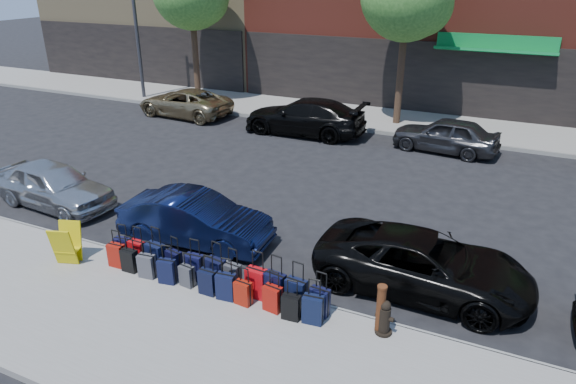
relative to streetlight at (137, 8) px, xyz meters
The scene contains 37 objects.
ground 16.22m from the streetlight, 34.51° to the right, with size 120.00×120.00×0.00m, color black.
sidewalk_near 20.47m from the streetlight, 50.09° to the right, with size 60.00×4.00×0.15m, color gray.
sidewalk_far 13.65m from the streetlight, ahead, with size 60.00×4.00×0.15m, color gray.
curb_near 19.00m from the streetlight, 46.06° to the right, with size 60.00×0.08×0.15m, color gray.
curb_far 13.62m from the streetlight, ahead, with size 60.00×0.08×0.15m, color gray.
streetlight is the anchor object (origin of this frame).
suitcase_front_0 17.59m from the streetlight, 52.84° to the right, with size 0.40×0.25×0.91m.
suitcase_front_1 17.82m from the streetlight, 51.69° to the right, with size 0.39×0.22×0.93m.
suitcase_front_2 18.18m from the streetlight, 50.36° to the right, with size 0.46×0.29×1.05m.
suitcase_front_3 18.44m from the streetlight, 49.11° to the right, with size 0.40×0.27×0.89m.
suitcase_front_4 18.80m from the streetlight, 47.82° to the right, with size 0.41×0.23×0.96m.
suitcase_front_5 19.18m from the streetlight, 46.60° to the right, with size 0.46×0.30×1.03m.
suitcase_front_6 19.40m from the streetlight, 45.68° to the right, with size 0.41×0.26×0.94m.
suitcase_front_7 19.86m from the streetlight, 44.47° to the right, with size 0.45×0.26×1.05m.
suitcase_front_8 20.16m from the streetlight, 43.61° to the right, with size 0.47×0.30×1.06m.
suitcase_front_9 20.49m from the streetlight, 42.66° to the right, with size 0.45×0.28×1.02m.
suitcase_front_10 20.89m from the streetlight, 41.73° to the right, with size 0.41×0.25×0.94m.
suitcase_back_0 17.84m from the streetlight, 53.23° to the right, with size 0.38×0.23×0.90m.
suitcase_back_1 18.11m from the streetlight, 52.25° to the right, with size 0.36×0.21×0.86m.
suitcase_back_2 18.44m from the streetlight, 51.01° to the right, with size 0.39×0.25×0.88m.
suitcase_back_3 18.78m from the streetlight, 49.67° to the right, with size 0.41×0.28×0.89m.
suitcase_back_4 19.03m from the streetlight, 48.43° to the right, with size 0.35×0.23×0.78m.
suitcase_back_5 19.43m from the streetlight, 47.26° to the right, with size 0.37×0.22×0.89m.
suitcase_back_6 19.73m from the streetlight, 46.29° to the right, with size 0.41×0.26×0.93m.
suitcase_back_7 20.02m from the streetlight, 45.45° to the right, with size 0.36×0.23×0.83m.
suitcase_back_8 20.42m from the streetlight, 44.01° to the right, with size 0.40×0.27×0.88m.
suitcase_back_9 20.80m from the streetlight, 43.32° to the right, with size 0.37×0.23×0.85m.
suitcase_back_10 21.05m from the streetlight, 42.36° to the right, with size 0.42×0.27×0.94m.
fire_hydrant 21.87m from the streetlight, 39.44° to the right, with size 0.37×0.32×0.72m.
bollard 21.76m from the streetlight, 39.57° to the right, with size 0.19×0.19×1.01m.
display_rack 17.43m from the streetlight, 57.02° to the right, with size 0.68×0.72×0.95m.
car_near_0 13.95m from the streetlight, 62.29° to the right, with size 1.58×3.92×1.34m, color #B8BABF.
car_near_1 16.87m from the streetlight, 46.76° to the right, with size 1.36×3.91×1.29m, color #0D163A.
car_near_2 20.91m from the streetlight, 34.61° to the right, with size 2.13×4.62×1.28m, color black.
car_far_0 5.81m from the streetlight, 26.15° to the right, with size 2.13×4.61×1.28m, color #95825B.
car_far_1 10.98m from the streetlight, 12.01° to the right, with size 2.10×5.17×1.50m, color black.
car_far_2 16.44m from the streetlight, ahead, with size 1.58×3.92×1.34m, color #353537.
Camera 1 is at (5.42, -12.69, 6.47)m, focal length 32.00 mm.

